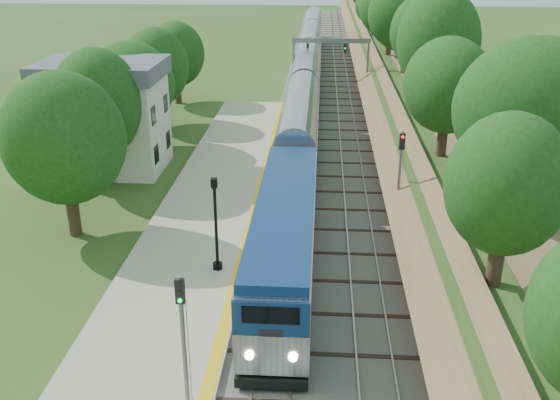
# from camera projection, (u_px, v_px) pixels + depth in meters

# --- Properties ---
(trackbed) EXTENTS (9.50, 170.00, 0.28)m
(trackbed) POSITION_uv_depth(u_px,v_px,m) (325.00, 85.00, 73.44)
(trackbed) COLOR #4C4944
(trackbed) RESTS_ON ground
(platform) EXTENTS (6.40, 68.00, 0.38)m
(platform) POSITION_uv_depth(u_px,v_px,m) (190.00, 256.00, 33.31)
(platform) COLOR #A79D86
(platform) RESTS_ON ground
(yellow_stripe) EXTENTS (0.55, 68.00, 0.01)m
(yellow_stripe) POSITION_uv_depth(u_px,v_px,m) (243.00, 255.00, 33.06)
(yellow_stripe) COLOR gold
(yellow_stripe) RESTS_ON platform
(embankment) EXTENTS (10.64, 170.00, 11.70)m
(embankment) POSITION_uv_depth(u_px,v_px,m) (398.00, 70.00, 72.20)
(embankment) COLOR brown
(embankment) RESTS_ON ground
(station_building) EXTENTS (8.60, 6.60, 8.00)m
(station_building) POSITION_uv_depth(u_px,v_px,m) (106.00, 115.00, 45.25)
(station_building) COLOR beige
(station_building) RESTS_ON ground
(signal_gantry) EXTENTS (8.40, 0.38, 6.20)m
(signal_gantry) POSITION_uv_depth(u_px,v_px,m) (331.00, 51.00, 66.97)
(signal_gantry) COLOR slate
(signal_gantry) RESTS_ON ground
(trees_behind_platform) EXTENTS (7.82, 53.32, 7.21)m
(trees_behind_platform) POSITION_uv_depth(u_px,v_px,m) (101.00, 150.00, 36.31)
(trees_behind_platform) COLOR #332316
(trees_behind_platform) RESTS_ON ground
(train) EXTENTS (2.85, 94.86, 4.18)m
(train) POSITION_uv_depth(u_px,v_px,m) (307.00, 81.00, 65.41)
(train) COLOR black
(train) RESTS_ON trackbed
(lamppost_far) EXTENTS (0.48, 0.48, 4.90)m
(lamppost_far) POSITION_uv_depth(u_px,v_px,m) (216.00, 230.00, 30.85)
(lamppost_far) COLOR black
(lamppost_far) RESTS_ON platform
(signal_platform) EXTENTS (0.31, 0.25, 5.27)m
(signal_platform) POSITION_uv_depth(u_px,v_px,m) (183.00, 329.00, 21.13)
(signal_platform) COLOR slate
(signal_platform) RESTS_ON platform
(signal_farside) EXTENTS (0.32, 0.25, 5.81)m
(signal_farside) POSITION_uv_depth(u_px,v_px,m) (400.00, 170.00, 35.69)
(signal_farside) COLOR slate
(signal_farside) RESTS_ON ground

